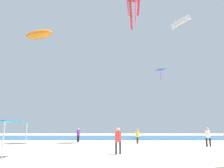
% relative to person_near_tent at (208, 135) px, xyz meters
% --- Properties ---
extents(ground, '(110.00, 110.00, 0.10)m').
position_rel_person_near_tent_xyz_m(ground, '(-10.95, -8.43, -1.17)').
color(ground, beige).
extents(ocean_strip, '(110.00, 19.67, 0.03)m').
position_rel_person_near_tent_xyz_m(ocean_strip, '(-10.95, 20.34, -1.10)').
color(ocean_strip, '#28608C').
rests_on(ocean_strip, ground).
extents(person_near_tent, '(0.51, 0.45, 1.90)m').
position_rel_person_near_tent_xyz_m(person_near_tent, '(0.00, 0.00, 0.00)').
color(person_near_tent, black).
rests_on(person_near_tent, ground).
extents(person_leftmost, '(0.47, 0.45, 1.90)m').
position_rel_person_near_tent_xyz_m(person_leftmost, '(-9.27, -6.39, -0.00)').
color(person_leftmost, '#33384C').
rests_on(person_leftmost, ground).
extents(person_central, '(0.43, 0.43, 1.81)m').
position_rel_person_near_tent_xyz_m(person_central, '(-14.32, 7.20, -0.05)').
color(person_central, black).
rests_on(person_central, ground).
extents(person_far_shore, '(0.41, 0.42, 1.71)m').
position_rel_person_near_tent_xyz_m(person_far_shore, '(-6.72, 4.03, -0.12)').
color(person_far_shore, '#33384C').
rests_on(person_far_shore, ground).
extents(kite_inflatable_orange, '(5.94, 3.58, 2.24)m').
position_rel_person_near_tent_xyz_m(kite_inflatable_orange, '(-23.18, 14.34, 17.48)').
color(kite_inflatable_orange, orange).
extents(kite_parafoil_white, '(3.34, 2.33, 2.35)m').
position_rel_person_near_tent_xyz_m(kite_parafoil_white, '(2.95, 14.74, 20.09)').
color(kite_parafoil_white, white).
extents(kite_diamond_blue, '(2.08, 2.09, 2.21)m').
position_rel_person_near_tent_xyz_m(kite_diamond_blue, '(-0.42, 18.14, 11.68)').
color(kite_diamond_blue, blue).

